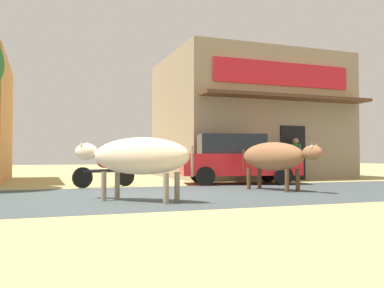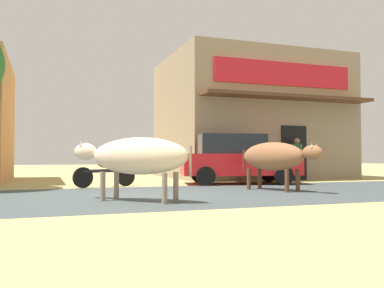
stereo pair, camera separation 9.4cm
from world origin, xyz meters
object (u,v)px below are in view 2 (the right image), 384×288
object	(u,v)px
parked_hatchback_car	(237,159)
cow_far_dark	(274,157)
cow_near_brown	(137,157)
pedestrian_by_shop	(297,156)
parked_motorcycle	(106,171)

from	to	relation	value
parked_hatchback_car	cow_far_dark	world-z (taller)	parked_hatchback_car
cow_near_brown	pedestrian_by_shop	size ratio (longest dim) A/B	1.45
parked_motorcycle	cow_near_brown	world-z (taller)	cow_near_brown
parked_hatchback_car	pedestrian_by_shop	bearing A→B (deg)	16.41
cow_near_brown	cow_far_dark	world-z (taller)	cow_near_brown
parked_motorcycle	cow_far_dark	bearing A→B (deg)	-35.14
parked_motorcycle	pedestrian_by_shop	xyz separation A→B (m)	(7.24, 0.86, 0.47)
cow_near_brown	pedestrian_by_shop	xyz separation A→B (m)	(7.21, 5.11, 0.03)
parked_motorcycle	cow_far_dark	size ratio (longest dim) A/B	0.77
cow_near_brown	cow_far_dark	bearing A→B (deg)	19.03
cow_near_brown	parked_hatchback_car	bearing A→B (deg)	44.73
parked_hatchback_car	cow_near_brown	bearing A→B (deg)	-135.27
parked_motorcycle	cow_near_brown	size ratio (longest dim) A/B	0.83
parked_hatchback_car	pedestrian_by_shop	distance (m)	3.04
parked_hatchback_car	cow_far_dark	xyz separation A→B (m)	(-0.26, -2.86, 0.06)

